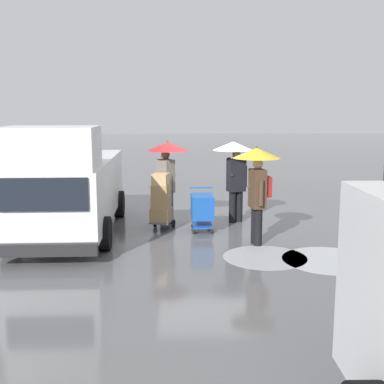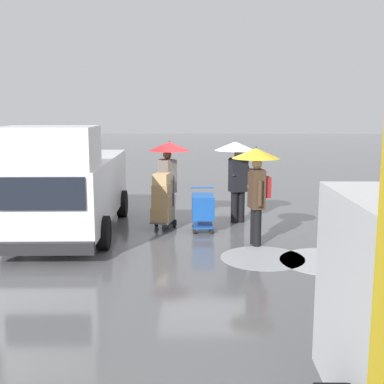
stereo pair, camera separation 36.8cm
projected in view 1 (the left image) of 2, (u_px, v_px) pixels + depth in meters
ground_plane at (206, 224)px, 12.78m from camera, size 90.00×90.00×0.00m
slush_patch_near_cluster at (265, 257)px, 9.97m from camera, size 1.68×1.68×0.01m
slush_patch_under_van at (329, 260)px, 9.78m from camera, size 1.86×1.86×0.01m
cargo_van_parked_right at (69, 185)px, 11.55m from camera, size 2.31×5.39×2.60m
shopping_cart_vendor at (202, 208)px, 12.02m from camera, size 0.58×0.84×1.02m
hand_dolly_boxes at (161, 200)px, 12.07m from camera, size 0.64×0.79×1.40m
pedestrian_pink_side at (167, 163)px, 12.59m from camera, size 1.04×1.04×2.15m
pedestrian_black_side at (257, 173)px, 10.70m from camera, size 1.04×1.04×2.15m
pedestrian_white_side at (234, 163)px, 12.75m from camera, size 1.04×1.04×2.15m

